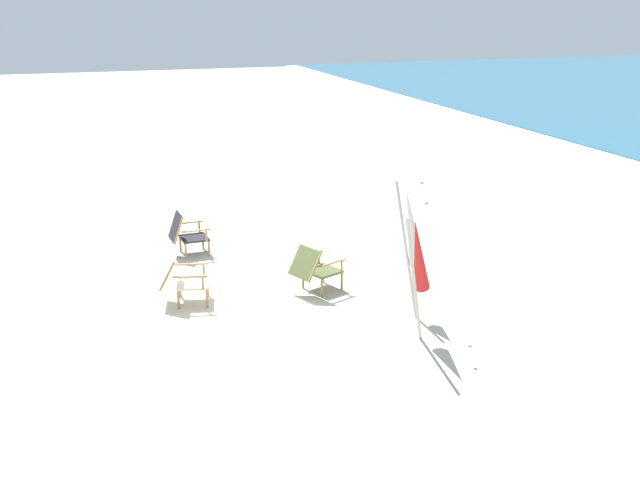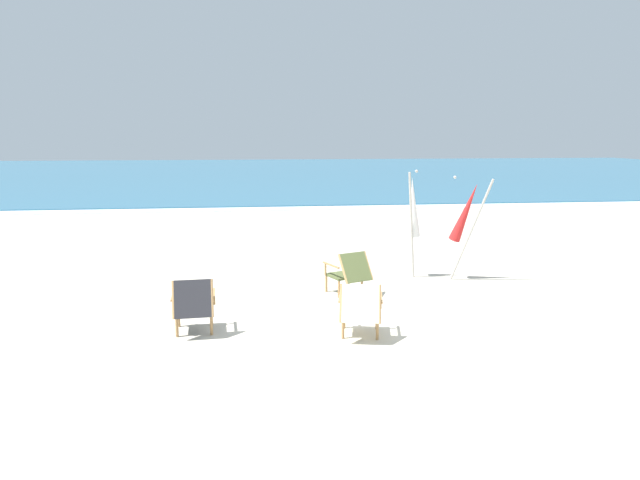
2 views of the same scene
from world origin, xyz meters
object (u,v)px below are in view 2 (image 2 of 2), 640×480
beach_chair_back_right (360,308)px  umbrella_furled_white (413,208)px  beach_chair_far_center (194,305)px  umbrella_furled_red (466,213)px  beach_chair_back_left (349,272)px

beach_chair_back_right → umbrella_furled_white: bearing=62.7°
beach_chair_far_center → umbrella_furled_red: umbrella_furled_red is taller
umbrella_furled_red → umbrella_furled_white: (-0.92, 0.33, 0.07)m
beach_chair_back_left → beach_chair_back_right: (-0.21, -2.10, 0.00)m
umbrella_furled_white → beach_chair_back_right: bearing=-117.3°
beach_chair_back_right → umbrella_furled_red: 3.86m
beach_chair_far_center → umbrella_furled_red: (4.80, 2.37, 0.87)m
beach_chair_far_center → umbrella_furled_red: size_ratio=0.41×
beach_chair_far_center → umbrella_furled_white: bearing=34.8°
umbrella_furled_red → umbrella_furled_white: bearing=160.1°
beach_chair_far_center → umbrella_furled_red: bearing=26.3°
beach_chair_back_left → beach_chair_far_center: (-2.48, -1.68, 0.01)m
beach_chair_back_left → umbrella_furled_red: size_ratio=0.46×
beach_chair_far_center → beach_chair_back_right: 2.31m
beach_chair_back_right → umbrella_furled_white: (1.61, 3.12, 0.95)m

